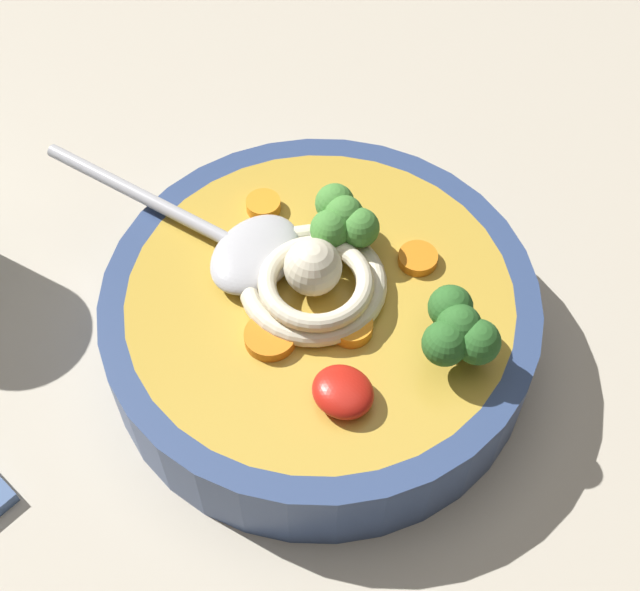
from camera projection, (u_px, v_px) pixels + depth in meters
table_slab at (303, 304)px, 56.77cm from camera, size 94.25×94.25×3.93cm
soup_bowl at (320, 321)px, 50.52cm from camera, size 24.24×24.24×5.04cm
noodle_pile at (314, 280)px, 47.79cm from camera, size 8.90×8.72×3.58cm
soup_spoon at (235, 243)px, 49.66cm from camera, size 17.52×6.60×1.60cm
chili_sauce_dollop at (343, 392)px, 44.20cm from camera, size 3.24×2.92×1.46cm
broccoli_floret_beside_noodles at (457, 331)px, 44.47cm from camera, size 4.57×3.93×3.61cm
broccoli_floret_right at (342, 219)px, 48.92cm from camera, size 4.35×3.74×3.44cm
carrot_slice_far at (418, 258)px, 49.67cm from camera, size 2.22×2.22×0.60cm
carrot_slice_front at (267, 202)px, 52.05cm from camera, size 2.02×2.02×0.72cm
carrot_slice_extra_b at (351, 327)px, 46.87cm from camera, size 2.29×2.29×0.78cm
carrot_slice_rear at (270, 337)px, 46.58cm from camera, size 2.76×2.76×0.66cm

